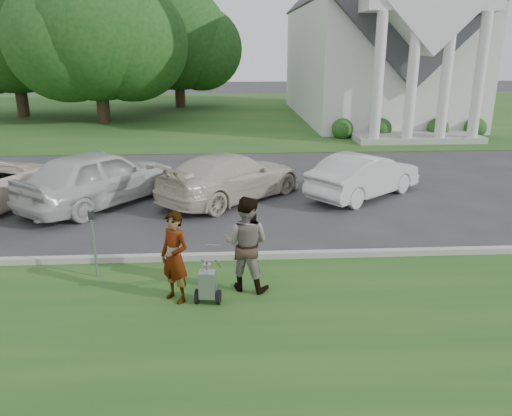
{
  "coord_description": "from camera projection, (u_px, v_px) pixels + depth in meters",
  "views": [
    {
      "loc": [
        -0.38,
        -9.55,
        4.45
      ],
      "look_at": [
        0.16,
        0.0,
        1.36
      ],
      "focal_mm": 35.0,
      "sensor_mm": 36.0,
      "label": 1
    }
  ],
  "objects": [
    {
      "name": "car_d",
      "position": [
        364.0,
        175.0,
        15.42
      ],
      "size": [
        4.08,
        3.69,
        1.35
      ],
      "primitive_type": "imported",
      "rotation": [
        0.0,
        0.0,
        2.25
      ],
      "color": "silver",
      "rests_on": "ground"
    },
    {
      "name": "tree_left",
      "position": [
        96.0,
        35.0,
        29.35
      ],
      "size": [
        10.63,
        8.4,
        9.71
      ],
      "color": "#332316",
      "rests_on": "ground"
    },
    {
      "name": "person_left",
      "position": [
        175.0,
        258.0,
        8.94
      ],
      "size": [
        0.74,
        0.71,
        1.7
      ],
      "primitive_type": "imported",
      "rotation": [
        0.0,
        0.0,
        -0.71
      ],
      "color": "#999999",
      "rests_on": "ground"
    },
    {
      "name": "tree_far",
      "position": [
        11.0,
        27.0,
        31.69
      ],
      "size": [
        11.64,
        9.2,
        10.73
      ],
      "color": "#332316",
      "rests_on": "ground"
    },
    {
      "name": "church_lawn",
      "position": [
        233.0,
        112.0,
        36.11
      ],
      "size": [
        80.0,
        30.0,
        0.01
      ],
      "primitive_type": "cube",
      "color": "#1F521C",
      "rests_on": "ground"
    },
    {
      "name": "striping_cart",
      "position": [
        208.0,
        285.0,
        8.99
      ],
      "size": [
        0.49,
        0.95,
        0.85
      ],
      "rotation": [
        0.0,
        0.0,
        -0.13
      ],
      "color": "black",
      "rests_on": "ground"
    },
    {
      "name": "curb",
      "position": [
        247.0,
        256.0,
        10.96
      ],
      "size": [
        80.0,
        0.18,
        0.15
      ],
      "primitive_type": "cube",
      "color": "#9E9E93",
      "rests_on": "ground"
    },
    {
      "name": "parking_meter_near",
      "position": [
        93.0,
        235.0,
        9.85
      ],
      "size": [
        0.1,
        0.09,
        1.45
      ],
      "color": "gray",
      "rests_on": "ground"
    },
    {
      "name": "church",
      "position": [
        376.0,
        22.0,
        31.08
      ],
      "size": [
        9.19,
        19.0,
        24.1
      ],
      "color": "white",
      "rests_on": "ground"
    },
    {
      "name": "grass_strip",
      "position": [
        257.0,
        353.0,
        7.61
      ],
      "size": [
        80.0,
        7.0,
        0.01
      ],
      "primitive_type": "cube",
      "color": "#1F521C",
      "rests_on": "ground"
    },
    {
      "name": "car_b",
      "position": [
        99.0,
        177.0,
        14.53
      ],
      "size": [
        4.56,
        5.1,
        1.67
      ],
      "primitive_type": "imported",
      "rotation": [
        0.0,
        0.0,
        2.49
      ],
      "color": "silver",
      "rests_on": "ground"
    },
    {
      "name": "tree_back",
      "position": [
        178.0,
        43.0,
        37.28
      ],
      "size": [
        9.61,
        7.6,
        8.89
      ],
      "color": "#332316",
      "rests_on": "ground"
    },
    {
      "name": "car_c",
      "position": [
        231.0,
        177.0,
        15.1
      ],
      "size": [
        4.95,
        4.84,
        1.43
      ],
      "primitive_type": "imported",
      "rotation": [
        0.0,
        0.0,
        2.33
      ],
      "color": "beige",
      "rests_on": "ground"
    },
    {
      "name": "person_right",
      "position": [
        246.0,
        244.0,
        9.37
      ],
      "size": [
        1.08,
        0.97,
        1.85
      ],
      "primitive_type": "imported",
      "rotation": [
        0.0,
        0.0,
        2.78
      ],
      "color": "#999999",
      "rests_on": "ground"
    },
    {
      "name": "ground",
      "position": [
        248.0,
        270.0,
        10.46
      ],
      "size": [
        120.0,
        120.0,
        0.0
      ],
      "primitive_type": "plane",
      "color": "#333335",
      "rests_on": "ground"
    }
  ]
}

